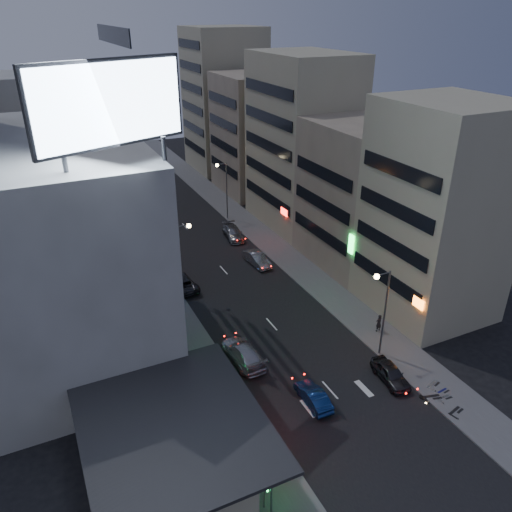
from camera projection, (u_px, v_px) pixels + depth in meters
ground at (361, 425)px, 35.65m from camera, size 180.00×180.00×0.00m
sidewalk_left at (145, 269)px, 56.77m from camera, size 4.00×120.00×0.12m
sidewalk_right at (270, 243)px, 62.93m from camera, size 4.00×120.00×0.12m
food_court at (161, 451)px, 31.03m from camera, size 11.00×13.00×3.88m
white_building at (57, 247)px, 41.24m from camera, size 14.00×24.00×18.00m
shophouse_near at (437, 212)px, 45.43m from camera, size 10.00×11.00×20.00m
shophouse_mid at (363, 194)px, 55.81m from camera, size 11.00×12.00×16.00m
shophouse_far at (302, 143)px, 64.78m from camera, size 10.00×14.00×22.00m
far_left_a at (47, 159)px, 61.57m from camera, size 11.00×10.00×20.00m
far_left_b at (39, 154)px, 72.99m from camera, size 12.00×10.00×15.00m
far_right_a at (256, 134)px, 77.98m from camera, size 11.00×12.00×18.00m
far_right_b at (224, 100)px, 88.14m from camera, size 12.00×12.00×24.00m
billboard at (110, 105)px, 29.03m from camera, size 9.52×3.75×6.20m
street_lamp_right_near at (382, 302)px, 40.37m from camera, size 1.60×0.44×8.02m
street_lamp_left at (182, 251)px, 48.75m from camera, size 1.60×0.44×8.02m
street_lamp_right_far at (224, 183)px, 67.83m from camera, size 1.60×0.44×8.02m
parked_car_right_near at (391, 373)px, 39.57m from camera, size 2.10×4.26×1.40m
parked_car_right_mid at (257, 259)px, 57.55m from camera, size 1.87×4.47×1.44m
parked_car_left at (181, 283)px, 52.63m from camera, size 2.88×5.32×1.42m
parked_car_right_far at (233, 233)px, 64.20m from camera, size 2.71×5.26×1.46m
road_car_blue at (313, 396)px, 37.33m from camera, size 1.48×3.95×1.29m
road_car_silver at (243, 353)px, 41.80m from camera, size 2.44×5.56×1.59m
person at (379, 323)px, 45.43m from camera, size 0.68×0.49×1.72m
scooter_black_a at (459, 400)px, 36.92m from camera, size 1.06×1.97×1.15m
scooter_silver_a at (449, 389)px, 38.09m from camera, size 0.62×1.71×1.04m
scooter_blue at (446, 383)px, 38.73m from camera, size 0.70×1.65×0.98m
scooter_black_b at (440, 388)px, 38.05m from camera, size 1.11×2.02×1.17m
scooter_silver_b at (436, 375)px, 39.51m from camera, size 1.07×1.86×1.08m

